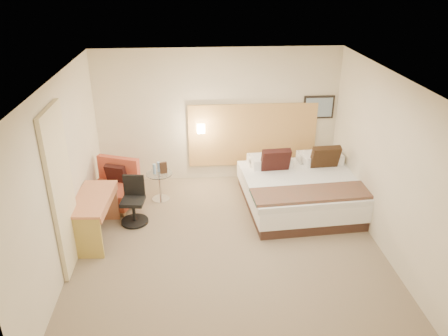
{
  "coord_description": "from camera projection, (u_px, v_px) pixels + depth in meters",
  "views": [
    {
      "loc": [
        -0.51,
        -5.78,
        4.1
      ],
      "look_at": [
        -0.01,
        0.73,
        1.04
      ],
      "focal_mm": 35.0,
      "sensor_mm": 36.0,
      "label": 1
    }
  ],
  "objects": [
    {
      "name": "menu_folder",
      "position": [
        163.0,
        168.0,
        8.11
      ],
      "size": [
        0.14,
        0.08,
        0.22
      ],
      "primitive_type": "cube",
      "rotation": [
        0.0,
        0.0,
        0.26
      ],
      "color": "#3B2518",
      "rests_on": "side_table"
    },
    {
      "name": "lamp_arm",
      "position": [
        201.0,
        128.0,
        8.67
      ],
      "size": [
        0.02,
        0.12,
        0.02
      ],
      "primitive_type": "cylinder",
      "rotation": [
        1.57,
        0.0,
        0.0
      ],
      "color": "white",
      "rests_on": "wall_back"
    },
    {
      "name": "bottle_b",
      "position": [
        159.0,
        167.0,
        8.17
      ],
      "size": [
        0.07,
        0.07,
        0.2
      ],
      "primitive_type": "cylinder",
      "rotation": [
        0.0,
        0.0,
        0.26
      ],
      "color": "#95BAE7",
      "rests_on": "side_table"
    },
    {
      "name": "desk",
      "position": [
        95.0,
        206.0,
        6.97
      ],
      "size": [
        0.63,
        1.24,
        0.75
      ],
      "color": "#C4744D",
      "rests_on": "floor"
    },
    {
      "name": "lamp_shade",
      "position": [
        201.0,
        129.0,
        8.61
      ],
      "size": [
        0.15,
        0.15,
        0.15
      ],
      "primitive_type": "cube",
      "color": "#FFEDC6",
      "rests_on": "wall_back"
    },
    {
      "name": "lounge_chair",
      "position": [
        114.0,
        188.0,
        8.07
      ],
      "size": [
        1.02,
        0.96,
        0.86
      ],
      "color": "tan",
      "rests_on": "floor"
    },
    {
      "name": "wall_front",
      "position": [
        251.0,
        283.0,
        4.15
      ],
      "size": [
        4.8,
        0.02,
        2.7
      ],
      "primitive_type": "cube",
      "color": "beige",
      "rests_on": "floor"
    },
    {
      "name": "desk_chair",
      "position": [
        134.0,
        204.0,
        7.52
      ],
      "size": [
        0.52,
        0.52,
        0.83
      ],
      "color": "black",
      "rests_on": "floor"
    },
    {
      "name": "wall_back",
      "position": [
        218.0,
        116.0,
        8.69
      ],
      "size": [
        4.8,
        0.02,
        2.7
      ],
      "primitive_type": "cube",
      "color": "beige",
      "rests_on": "floor"
    },
    {
      "name": "side_table",
      "position": [
        160.0,
        185.0,
        8.25
      ],
      "size": [
        0.61,
        0.61,
        0.55
      ],
      "color": "white",
      "rests_on": "floor"
    },
    {
      "name": "wall_left",
      "position": [
        62.0,
        175.0,
        6.26
      ],
      "size": [
        0.02,
        5.0,
        2.7
      ],
      "primitive_type": "cube",
      "color": "beige",
      "rests_on": "floor"
    },
    {
      "name": "bottle_a",
      "position": [
        154.0,
        169.0,
        8.09
      ],
      "size": [
        0.07,
        0.07,
        0.2
      ],
      "primitive_type": "cylinder",
      "rotation": [
        0.0,
        0.0,
        0.26
      ],
      "color": "#8BB5D8",
      "rests_on": "side_table"
    },
    {
      "name": "ceiling",
      "position": [
        229.0,
        78.0,
        5.84
      ],
      "size": [
        4.8,
        5.0,
        0.02
      ],
      "primitive_type": "cube",
      "color": "white",
      "rests_on": "floor"
    },
    {
      "name": "floor",
      "position": [
        228.0,
        246.0,
        7.0
      ],
      "size": [
        4.8,
        5.0,
        0.02
      ],
      "primitive_type": "cube",
      "color": "#776650",
      "rests_on": "ground"
    },
    {
      "name": "curtain",
      "position": [
        62.0,
        192.0,
        6.09
      ],
      "size": [
        0.06,
        0.9,
        2.42
      ],
      "primitive_type": "cube",
      "color": "beige",
      "rests_on": "wall_left"
    },
    {
      "name": "art_canvas",
      "position": [
        319.0,
        107.0,
        8.72
      ],
      "size": [
        0.54,
        0.01,
        0.39
      ],
      "primitive_type": "cube",
      "color": "#748CA0",
      "rests_on": "wall_back"
    },
    {
      "name": "wall_right",
      "position": [
        388.0,
        165.0,
        6.58
      ],
      "size": [
        0.02,
        5.0,
        2.7
      ],
      "primitive_type": "cube",
      "color": "beige",
      "rests_on": "floor"
    },
    {
      "name": "bed",
      "position": [
        303.0,
        189.0,
        8.04
      ],
      "size": [
        2.31,
        2.26,
        1.06
      ],
      "color": "#39241C",
      "rests_on": "floor"
    },
    {
      "name": "art_frame",
      "position": [
        319.0,
        107.0,
        8.73
      ],
      "size": [
        0.62,
        0.03,
        0.47
      ],
      "primitive_type": "cube",
      "color": "black",
      "rests_on": "wall_back"
    },
    {
      "name": "headboard_panel",
      "position": [
        253.0,
        135.0,
        8.87
      ],
      "size": [
        2.6,
        0.04,
        1.3
      ],
      "primitive_type": "cube",
      "color": "tan",
      "rests_on": "wall_back"
    }
  ]
}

